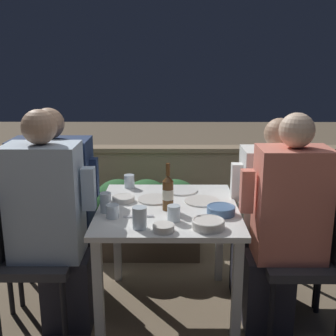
{
  "coord_description": "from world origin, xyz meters",
  "views": [
    {
      "loc": [
        0.01,
        -2.36,
        1.57
      ],
      "look_at": [
        0.0,
        0.07,
        0.93
      ],
      "focal_mm": 45.0,
      "sensor_mm": 36.0,
      "label": 1
    }
  ],
  "objects_px": {
    "person_coral_top": "(284,225)",
    "chair_left_far": "(31,226)",
    "person_blue_shirt": "(52,223)",
    "chair_right_near": "(316,247)",
    "chair_right_far": "(298,225)",
    "person_white_polo": "(269,212)",
    "chair_left_near": "(20,246)",
    "person_navy_jumper": "(60,209)",
    "potted_plant": "(308,210)",
    "beer_bottle": "(167,192)"
  },
  "relations": [
    {
      "from": "potted_plant",
      "to": "chair_right_near",
      "type": "bearing_deg",
      "value": -105.03
    },
    {
      "from": "chair_left_near",
      "to": "beer_bottle",
      "type": "height_order",
      "value": "beer_bottle"
    },
    {
      "from": "beer_bottle",
      "to": "person_coral_top",
      "type": "bearing_deg",
      "value": -7.78
    },
    {
      "from": "person_blue_shirt",
      "to": "chair_right_near",
      "type": "distance_m",
      "value": 1.51
    },
    {
      "from": "person_coral_top",
      "to": "chair_right_far",
      "type": "bearing_deg",
      "value": 59.75
    },
    {
      "from": "person_coral_top",
      "to": "beer_bottle",
      "type": "height_order",
      "value": "person_coral_top"
    },
    {
      "from": "person_blue_shirt",
      "to": "chair_left_far",
      "type": "relative_size",
      "value": 1.55
    },
    {
      "from": "person_blue_shirt",
      "to": "potted_plant",
      "type": "distance_m",
      "value": 1.93
    },
    {
      "from": "chair_left_far",
      "to": "chair_left_near",
      "type": "bearing_deg",
      "value": -83.53
    },
    {
      "from": "chair_left_far",
      "to": "beer_bottle",
      "type": "relative_size",
      "value": 3.01
    },
    {
      "from": "chair_right_near",
      "to": "beer_bottle",
      "type": "relative_size",
      "value": 3.01
    },
    {
      "from": "chair_left_far",
      "to": "person_coral_top",
      "type": "height_order",
      "value": "person_coral_top"
    },
    {
      "from": "chair_right_far",
      "to": "potted_plant",
      "type": "distance_m",
      "value": 0.56
    },
    {
      "from": "person_blue_shirt",
      "to": "person_white_polo",
      "type": "bearing_deg",
      "value": 13.58
    },
    {
      "from": "chair_right_far",
      "to": "person_white_polo",
      "type": "height_order",
      "value": "person_white_polo"
    },
    {
      "from": "chair_left_near",
      "to": "chair_right_near",
      "type": "bearing_deg",
      "value": -0.23
    },
    {
      "from": "chair_right_far",
      "to": "person_white_polo",
      "type": "relative_size",
      "value": 0.69
    },
    {
      "from": "chair_left_near",
      "to": "person_white_polo",
      "type": "bearing_deg",
      "value": 11.89
    },
    {
      "from": "person_navy_jumper",
      "to": "chair_right_far",
      "type": "height_order",
      "value": "person_navy_jumper"
    },
    {
      "from": "beer_bottle",
      "to": "potted_plant",
      "type": "distance_m",
      "value": 1.36
    },
    {
      "from": "person_blue_shirt",
      "to": "person_navy_jumper",
      "type": "bearing_deg",
      "value": 96.32
    },
    {
      "from": "person_blue_shirt",
      "to": "beer_bottle",
      "type": "xyz_separation_m",
      "value": [
        0.65,
        0.08,
        0.16
      ]
    },
    {
      "from": "person_coral_top",
      "to": "chair_left_near",
      "type": "bearing_deg",
      "value": 179.74
    },
    {
      "from": "chair_right_near",
      "to": "potted_plant",
      "type": "bearing_deg",
      "value": 74.97
    },
    {
      "from": "person_coral_top",
      "to": "potted_plant",
      "type": "distance_m",
      "value": 0.95
    },
    {
      "from": "person_coral_top",
      "to": "beer_bottle",
      "type": "xyz_separation_m",
      "value": [
        -0.66,
        0.09,
        0.16
      ]
    },
    {
      "from": "person_blue_shirt",
      "to": "beer_bottle",
      "type": "distance_m",
      "value": 0.68
    },
    {
      "from": "person_navy_jumper",
      "to": "person_white_polo",
      "type": "bearing_deg",
      "value": 1.17
    },
    {
      "from": "person_blue_shirt",
      "to": "chair_left_far",
      "type": "distance_m",
      "value": 0.39
    },
    {
      "from": "chair_left_near",
      "to": "potted_plant",
      "type": "height_order",
      "value": "chair_left_near"
    },
    {
      "from": "chair_right_far",
      "to": "chair_right_near",
      "type": "bearing_deg",
      "value": -89.14
    },
    {
      "from": "person_blue_shirt",
      "to": "chair_right_near",
      "type": "xyz_separation_m",
      "value": [
        1.51,
        -0.01,
        -0.14
      ]
    },
    {
      "from": "person_navy_jumper",
      "to": "person_white_polo",
      "type": "distance_m",
      "value": 1.34
    },
    {
      "from": "chair_left_far",
      "to": "chair_right_far",
      "type": "xyz_separation_m",
      "value": [
        1.73,
        0.03,
        0.0
      ]
    },
    {
      "from": "person_coral_top",
      "to": "chair_left_far",
      "type": "bearing_deg",
      "value": 169.14
    },
    {
      "from": "chair_right_near",
      "to": "beer_bottle",
      "type": "xyz_separation_m",
      "value": [
        -0.85,
        0.09,
        0.3
      ]
    },
    {
      "from": "chair_right_far",
      "to": "potted_plant",
      "type": "height_order",
      "value": "chair_right_far"
    },
    {
      "from": "person_coral_top",
      "to": "person_blue_shirt",
      "type": "bearing_deg",
      "value": 179.7
    },
    {
      "from": "chair_right_near",
      "to": "person_coral_top",
      "type": "height_order",
      "value": "person_coral_top"
    },
    {
      "from": "chair_right_far",
      "to": "person_white_polo",
      "type": "distance_m",
      "value": 0.22
    },
    {
      "from": "person_white_polo",
      "to": "beer_bottle",
      "type": "xyz_separation_m",
      "value": [
        -0.65,
        -0.23,
        0.21
      ]
    },
    {
      "from": "person_white_polo",
      "to": "potted_plant",
      "type": "bearing_deg",
      "value": 50.17
    },
    {
      "from": "potted_plant",
      "to": "person_blue_shirt",
      "type": "bearing_deg",
      "value": -154.56
    },
    {
      "from": "chair_right_far",
      "to": "beer_bottle",
      "type": "height_order",
      "value": "beer_bottle"
    },
    {
      "from": "chair_right_far",
      "to": "beer_bottle",
      "type": "relative_size",
      "value": 3.01
    },
    {
      "from": "person_navy_jumper",
      "to": "person_coral_top",
      "type": "relative_size",
      "value": 0.99
    },
    {
      "from": "chair_left_near",
      "to": "person_coral_top",
      "type": "distance_m",
      "value": 1.51
    },
    {
      "from": "person_blue_shirt",
      "to": "chair_right_far",
      "type": "xyz_separation_m",
      "value": [
        1.5,
        0.32,
        -0.14
      ]
    },
    {
      "from": "person_blue_shirt",
      "to": "chair_right_far",
      "type": "bearing_deg",
      "value": 11.87
    },
    {
      "from": "chair_left_near",
      "to": "person_white_polo",
      "type": "height_order",
      "value": "person_white_polo"
    }
  ]
}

